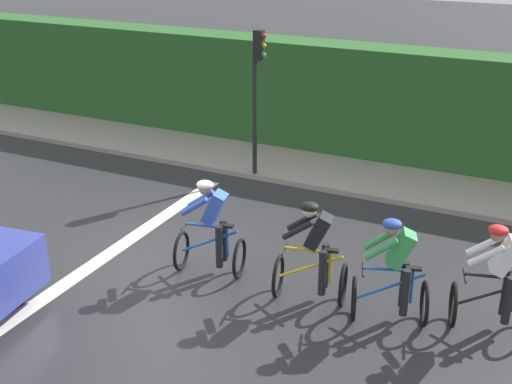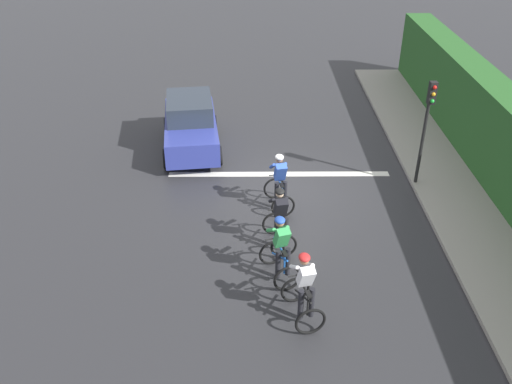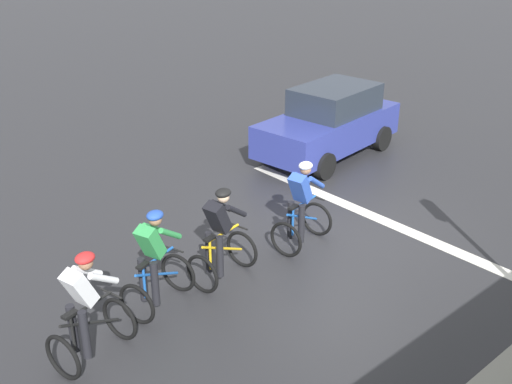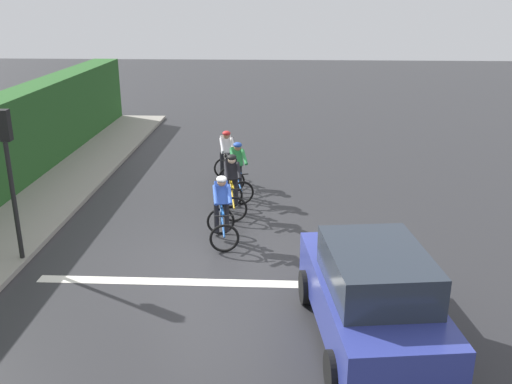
# 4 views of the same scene
# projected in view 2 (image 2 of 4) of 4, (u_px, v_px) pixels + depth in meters

# --- Properties ---
(ground_plane) EXTENTS (80.00, 80.00, 0.00)m
(ground_plane) POSITION_uv_depth(u_px,v_px,m) (280.00, 190.00, 16.51)
(ground_plane) COLOR #28282B
(sidewalk_kerb) EXTENTS (2.80, 25.84, 0.12)m
(sidewalk_kerb) POSITION_uv_depth(u_px,v_px,m) (483.00, 225.00, 14.80)
(sidewalk_kerb) COLOR gray
(sidewalk_kerb) RESTS_ON ground
(road_marking_stop_line) EXTENTS (7.00, 0.30, 0.01)m
(road_marking_stop_line) POSITION_uv_depth(u_px,v_px,m) (279.00, 174.00, 17.34)
(road_marking_stop_line) COLOR silver
(road_marking_stop_line) RESTS_ON ground
(cyclist_lead) EXTENTS (0.92, 1.21, 1.66)m
(cyclist_lead) POSITION_uv_depth(u_px,v_px,m) (304.00, 290.00, 11.42)
(cyclist_lead) COLOR black
(cyclist_lead) RESTS_ON ground
(cyclist_second) EXTENTS (0.98, 1.24, 1.66)m
(cyclist_second) POSITION_uv_depth(u_px,v_px,m) (281.00, 251.00, 12.58)
(cyclist_second) COLOR black
(cyclist_second) RESTS_ON ground
(cyclist_mid) EXTENTS (0.87, 1.19, 1.66)m
(cyclist_mid) POSITION_uv_depth(u_px,v_px,m) (280.00, 220.00, 13.66)
(cyclist_mid) COLOR black
(cyclist_mid) RESTS_ON ground
(cyclist_fourth) EXTENTS (0.87, 1.19, 1.66)m
(cyclist_fourth) POSITION_uv_depth(u_px,v_px,m) (280.00, 184.00, 15.22)
(cyclist_fourth) COLOR black
(cyclist_fourth) RESTS_ON ground
(car_navy) EXTENTS (2.26, 4.28, 1.76)m
(car_navy) POSITION_uv_depth(u_px,v_px,m) (191.00, 125.00, 18.50)
(car_navy) COLOR navy
(car_navy) RESTS_ON ground
(traffic_light_near_crossing) EXTENTS (0.21, 0.31, 3.34)m
(traffic_light_near_crossing) POSITION_uv_depth(u_px,v_px,m) (427.00, 119.00, 15.55)
(traffic_light_near_crossing) COLOR black
(traffic_light_near_crossing) RESTS_ON ground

